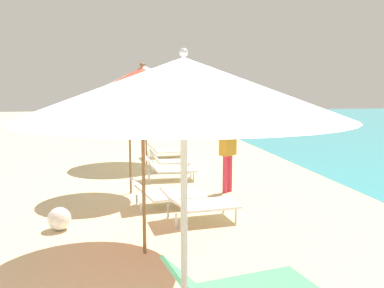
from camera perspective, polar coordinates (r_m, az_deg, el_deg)
name	(u,v)px	position (r m, az deg, el deg)	size (l,w,h in m)	color
umbrella_nearest	(184,89)	(2.68, -1.20, 7.94)	(2.24, 2.24, 2.56)	silver
umbrella_second	(142,91)	(5.35, -7.19, 7.56)	(2.39, 2.39, 2.64)	olive
lounger_second_shoreside	(199,203)	(6.97, 0.97, -8.51)	(1.38, 0.84, 0.57)	white
umbrella_third	(129,86)	(8.65, -9.10, 8.25)	(1.87, 1.87, 2.59)	olive
lounger_third_shoreside	(169,168)	(10.03, -3.32, -3.49)	(1.31, 0.62, 0.62)	white
lounger_third_inland	(166,193)	(7.82, -3.71, -7.10)	(1.47, 0.83, 0.56)	white
umbrella_farthest	(145,76)	(12.13, -6.76, 9.64)	(2.50, 2.50, 3.04)	olive
lounger_farthest_shoreside	(165,150)	(13.40, -3.97, -0.84)	(1.42, 0.76, 0.55)	white
lounger_farthest_inland	(169,160)	(11.12, -3.32, -2.33)	(1.21, 0.68, 0.61)	white
person_walking_near	(228,146)	(8.78, 5.16, -0.35)	(0.42, 0.39, 1.69)	#D8334C
beach_ball	(59,219)	(6.93, -18.53, -10.16)	(0.38, 0.38, 0.38)	white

